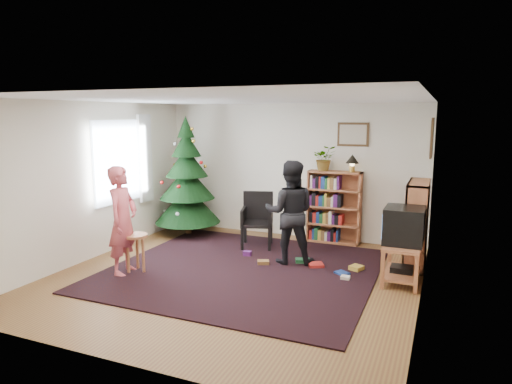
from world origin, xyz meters
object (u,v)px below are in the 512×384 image
at_px(picture_back, 353,134).
at_px(person_standing, 123,221).
at_px(bookshelf_back, 334,206).
at_px(table_lamp, 352,160).
at_px(christmas_tree, 187,186).
at_px(stool, 136,243).
at_px(tv_stand, 402,259).
at_px(armchair, 259,217).
at_px(bookshelf_right, 417,223).
at_px(person_by_chair, 290,213).
at_px(picture_right, 432,138).
at_px(crt_tv, 404,225).
at_px(potted_plant, 324,158).

distance_m(picture_back, person_standing, 4.17).
bearing_deg(bookshelf_back, picture_back, 26.42).
bearing_deg(table_lamp, picture_back, 101.81).
relative_size(christmas_tree, stool, 3.97).
height_order(tv_stand, armchair, armchair).
height_order(bookshelf_right, person_standing, person_standing).
distance_m(armchair, person_by_chair, 1.08).
relative_size(tv_stand, armchair, 0.91).
xyz_separation_m(christmas_tree, person_by_chair, (2.38, -0.91, -0.14)).
xyz_separation_m(stool, person_by_chair, (1.94, 1.28, 0.36)).
bearing_deg(stool, person_by_chair, 33.47).
bearing_deg(picture_right, armchair, -176.29).
xyz_separation_m(tv_stand, person_by_chair, (-1.69, 0.15, 0.48)).
distance_m(bookshelf_back, tv_stand, 2.11).
distance_m(bookshelf_back, person_by_chair, 1.50).
xyz_separation_m(crt_tv, armchair, (-2.48, 0.83, -0.28)).
xyz_separation_m(armchair, person_by_chair, (0.79, -0.68, 0.29)).
xyz_separation_m(person_standing, person_by_chair, (2.07, 1.38, 0.02)).
bearing_deg(christmas_tree, person_by_chair, -20.87).
bearing_deg(person_by_chair, tv_stand, 158.78).
bearing_deg(picture_right, table_lamp, 155.54).
height_order(bookshelf_right, stool, bookshelf_right).
relative_size(christmas_tree, bookshelf_back, 1.75).
bearing_deg(picture_back, stool, -131.83).
bearing_deg(person_standing, stool, -61.70).
xyz_separation_m(person_standing, potted_plant, (2.22, 2.83, 0.73)).
bearing_deg(person_by_chair, bookshelf_back, -119.88).
bearing_deg(picture_back, person_standing, -132.30).
bearing_deg(stool, table_lamp, 46.48).
height_order(picture_right, table_lamp, picture_right).
relative_size(christmas_tree, person_standing, 1.44).
height_order(crt_tv, armchair, crt_tv).
xyz_separation_m(tv_stand, crt_tv, (-0.00, -0.00, 0.48)).
bearing_deg(picture_right, crt_tv, -104.37).
bearing_deg(person_by_chair, table_lamp, -130.47).
height_order(christmas_tree, table_lamp, christmas_tree).
xyz_separation_m(person_by_chair, potted_plant, (0.15, 1.45, 0.72)).
relative_size(stool, person_by_chair, 0.36).
bearing_deg(tv_stand, picture_back, 121.72).
height_order(picture_back, person_standing, picture_back).
relative_size(picture_back, table_lamp, 1.78).
relative_size(picture_back, bookshelf_back, 0.42).
xyz_separation_m(christmas_tree, tv_stand, (4.07, -1.06, -0.62)).
relative_size(christmas_tree, armchair, 2.37).
xyz_separation_m(bookshelf_back, tv_stand, (1.34, -1.60, -0.34)).
height_order(tv_stand, person_standing, person_standing).
bearing_deg(armchair, bookshelf_right, -17.73).
height_order(person_standing, table_lamp, table_lamp).
bearing_deg(picture_right, potted_plant, 161.82).
distance_m(crt_tv, person_by_chair, 1.70).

